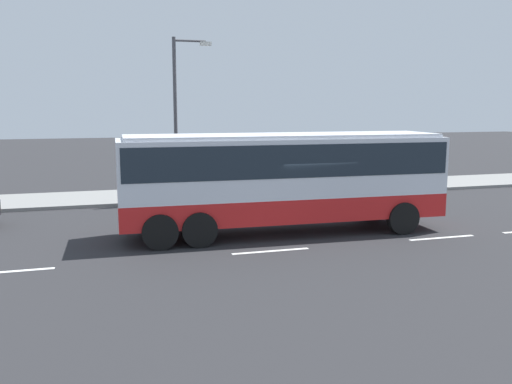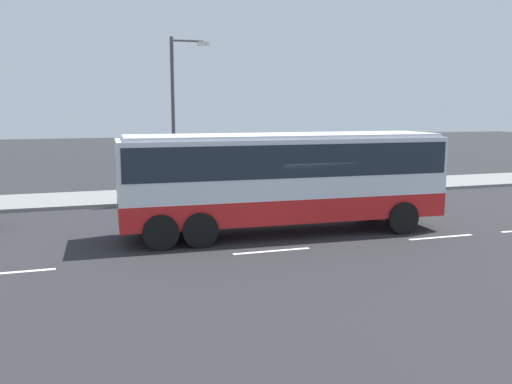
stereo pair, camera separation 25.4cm
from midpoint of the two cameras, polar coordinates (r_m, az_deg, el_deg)
The scene contains 6 objects.
ground_plane at distance 19.01m, azimuth 4.90°, elevation -4.15°, with size 120.00×120.00×0.00m, color #28282B.
sidewalk_curb at distance 27.09m, azimuth -2.01°, elevation 0.00°, with size 80.00×4.00×0.15m, color gray.
lane_centreline at distance 20.12m, azimuth 22.29°, elevation -4.05°, with size 45.47×0.16×0.01m.
coach_bus at distance 18.45m, azimuth 2.48°, elevation 2.09°, with size 11.02×3.02×3.38m.
pedestrian_near_curb at distance 28.29m, azimuth 4.81°, elevation 2.32°, with size 0.32×0.32×1.55m.
street_lamp at distance 24.74m, azimuth -8.56°, elevation 8.72°, with size 1.74×0.24×7.13m.
Camera 2 is at (-7.12, -17.10, 4.32)m, focal length 38.28 mm.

